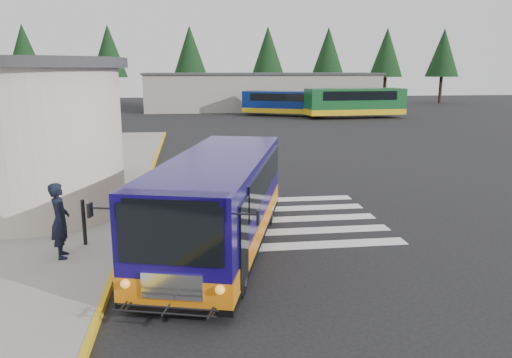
{
  "coord_description": "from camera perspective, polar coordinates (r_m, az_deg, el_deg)",
  "views": [
    {
      "loc": [
        -2.24,
        -15.53,
        4.61
      ],
      "look_at": [
        -0.25,
        -0.5,
        1.26
      ],
      "focal_mm": 35.0,
      "sensor_mm": 36.0,
      "label": 1
    }
  ],
  "objects": [
    {
      "name": "sidewalk",
      "position": [
        21.16,
        -25.97,
        -1.2
      ],
      "size": [
        10.0,
        34.0,
        0.15
      ],
      "primitive_type": "cube",
      "color": "gray",
      "rests_on": "ground"
    },
    {
      "name": "far_bus_a",
      "position": [
        50.76,
        3.2,
        8.77
      ],
      "size": [
        8.36,
        5.53,
        2.11
      ],
      "rotation": [
        0.0,
        0.0,
        1.13
      ],
      "color": "navy",
      "rests_on": "ground"
    },
    {
      "name": "far_bus_b",
      "position": [
        49.08,
        11.24,
        8.68
      ],
      "size": [
        9.59,
        3.28,
        2.43
      ],
      "rotation": [
        0.0,
        0.0,
        1.64
      ],
      "color": "#144D23",
      "rests_on": "ground"
    },
    {
      "name": "crosswalk",
      "position": [
        15.53,
        -0.77,
        -4.79
      ],
      "size": [
        8.0,
        5.35,
        0.01
      ],
      "color": "silver",
      "rests_on": "ground"
    },
    {
      "name": "bollard",
      "position": [
        13.63,
        -19.07,
        -4.7
      ],
      "size": [
        0.1,
        0.1,
        1.2
      ],
      "primitive_type": "cylinder",
      "color": "black",
      "rests_on": "sidewalk"
    },
    {
      "name": "pedestrian_b",
      "position": [
        16.32,
        -25.11,
        -1.76
      ],
      "size": [
        0.91,
        0.96,
        1.57
      ],
      "primitive_type": "imported",
      "rotation": [
        0.0,
        0.0,
        -1.02
      ],
      "color": "black",
      "rests_on": "sidewalk"
    },
    {
      "name": "ground",
      "position": [
        16.36,
        0.64,
        -3.92
      ],
      "size": [
        140.0,
        140.0,
        0.0
      ],
      "primitive_type": "plane",
      "color": "black",
      "rests_on": "ground"
    },
    {
      "name": "curb_strip",
      "position": [
        20.13,
        -12.5,
        -0.85
      ],
      "size": [
        0.12,
        34.0,
        0.16
      ],
      "primitive_type": "cube",
      "color": "gold",
      "rests_on": "ground"
    },
    {
      "name": "tree_line",
      "position": [
        66.12,
        -0.14,
        14.32
      ],
      "size": [
        58.4,
        4.4,
        10.0
      ],
      "color": "black",
      "rests_on": "ground"
    },
    {
      "name": "pedestrian_a",
      "position": [
        12.84,
        -21.49,
        -4.43
      ],
      "size": [
        0.56,
        0.75,
        1.85
      ],
      "primitive_type": "imported",
      "rotation": [
        0.0,
        0.0,
        1.76
      ],
      "color": "black",
      "rests_on": "sidewalk"
    },
    {
      "name": "transit_bus",
      "position": [
        12.85,
        -4.27,
        -3.11
      ],
      "size": [
        4.76,
        8.91,
        2.44
      ],
      "rotation": [
        0.0,
        0.0,
        -0.27
      ],
      "color": "#12075C",
      "rests_on": "ground"
    },
    {
      "name": "depot_building",
      "position": [
        58.18,
        0.61,
        9.98
      ],
      "size": [
        26.4,
        8.4,
        4.2
      ],
      "color": "gray",
      "rests_on": "ground"
    }
  ]
}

